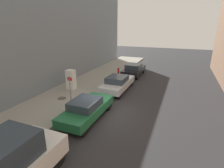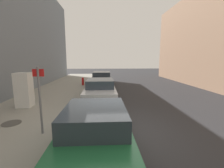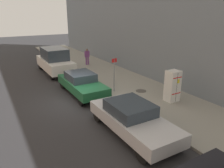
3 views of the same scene
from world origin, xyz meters
The scene contains 8 objects.
ground_plane centered at (0.00, 0.00, 0.00)m, with size 80.00×80.00×0.00m, color #28282B.
discarded_refrigerator centered at (-4.72, 2.97, 1.04)m, with size 0.74×0.66×1.82m.
manhole_cover centered at (-4.17, 0.79, 0.14)m, with size 0.70×0.70×0.02m, color #47443F.
street_sign_post centered at (-2.62, -0.10, 1.41)m, with size 0.36×0.07×2.27m.
fire_hydrant centered at (-2.59, 9.80, 0.51)m, with size 0.22×0.22×0.75m.
parked_sedan_green centered at (-0.75, -1.07, 0.72)m, with size 1.80×4.55×1.39m.
parked_sedan_silver centered at (-0.75, 4.59, 0.73)m, with size 1.88×4.73×1.39m.
parked_sedan_dark centered at (-0.75, 10.17, 0.75)m, with size 1.90×4.50×1.42m.
Camera 2 is at (-0.52, -5.00, 2.61)m, focal length 24.00 mm.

